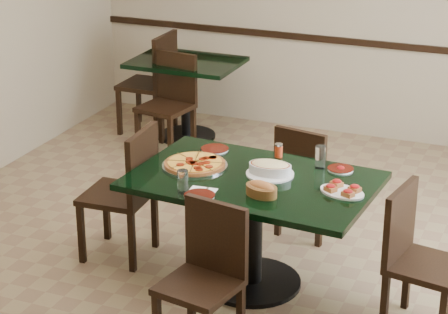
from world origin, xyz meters
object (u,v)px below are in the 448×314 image
at_px(chair_far, 306,176).
at_px(pepperoni_pizza, 195,164).
at_px(bruschetta_platter, 342,190).
at_px(back_chair_near, 170,98).
at_px(back_table, 186,84).
at_px(back_chair_left, 155,77).
at_px(lasagna_casserole, 270,168).
at_px(bread_basket, 261,189).
at_px(chair_left, 128,187).
at_px(chair_right, 415,252).
at_px(main_table, 253,205).
at_px(chair_near, 207,270).

height_order(chair_far, pepperoni_pizza, chair_far).
bearing_deg(bruschetta_platter, back_chair_near, 155.08).
relative_size(back_table, pepperoni_pizza, 2.33).
relative_size(chair_far, pepperoni_pizza, 1.99).
relative_size(back_chair_left, lasagna_casserole, 3.20).
relative_size(chair_far, lasagna_casserole, 2.77).
height_order(back_table, bread_basket, bread_basket).
xyz_separation_m(chair_far, chair_left, (-1.01, -0.76, 0.06)).
distance_m(chair_left, bruschetta_platter, 1.50).
bearing_deg(back_chair_near, chair_far, -26.56).
relative_size(pepperoni_pizza, lasagna_casserole, 1.40).
height_order(back_table, lasagna_casserole, lasagna_casserole).
xyz_separation_m(chair_far, chair_right, (0.95, -0.90, 0.02)).
distance_m(main_table, back_chair_near, 2.53).
height_order(back_table, chair_near, chair_near).
distance_m(back_table, lasagna_casserole, 2.81).
bearing_deg(chair_far, pepperoni_pizza, 66.61).
bearing_deg(chair_near, chair_far, 96.43).
distance_m(chair_far, back_chair_left, 2.54).
bearing_deg(bruschetta_platter, back_table, 150.51).
height_order(chair_far, back_chair_near, back_chair_near).
height_order(pepperoni_pizza, lasagna_casserole, lasagna_casserole).
xyz_separation_m(chair_far, back_chair_left, (-1.99, 1.58, 0.08)).
bearing_deg(lasagna_casserole, chair_right, -13.98).
bearing_deg(chair_far, bread_basket, 102.80).
height_order(chair_near, back_chair_near, back_chair_near).
distance_m(back_table, bread_basket, 3.11).
xyz_separation_m(chair_near, bread_basket, (0.14, 0.51, 0.31)).
bearing_deg(chair_left, main_table, 84.57).
xyz_separation_m(back_chair_left, bruschetta_platter, (2.46, -2.39, 0.23)).
bearing_deg(chair_left, chair_far, 124.09).
distance_m(main_table, chair_far, 0.81).
bearing_deg(bread_basket, back_chair_near, 145.06).
xyz_separation_m(chair_far, chair_near, (-0.10, -1.54, 0.01)).
bearing_deg(chair_near, back_chair_near, 129.45).
height_order(chair_left, lasagna_casserole, chair_left).
bearing_deg(main_table, chair_near, -86.04).
distance_m(chair_near, lasagna_casserole, 0.89).
xyz_separation_m(chair_near, bruschetta_platter, (0.57, 0.72, 0.30)).
bearing_deg(lasagna_casserole, back_table, 122.74).
distance_m(back_table, back_chair_near, 0.36).
height_order(main_table, bruschetta_platter, bruschetta_platter).
bearing_deg(lasagna_casserole, bruschetta_platter, -14.78).
bearing_deg(chair_far, chair_left, 47.69).
distance_m(pepperoni_pizza, lasagna_casserole, 0.50).
xyz_separation_m(pepperoni_pizza, bread_basket, (0.55, -0.27, 0.02)).
distance_m(lasagna_casserole, bruschetta_platter, 0.51).
xyz_separation_m(lasagna_casserole, bread_basket, (0.06, -0.32, -0.01)).
height_order(back_table, bruschetta_platter, bruschetta_platter).
xyz_separation_m(pepperoni_pizza, lasagna_casserole, (0.49, 0.05, 0.03)).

